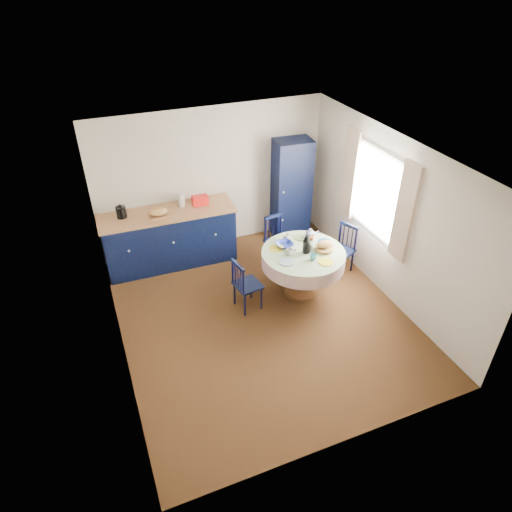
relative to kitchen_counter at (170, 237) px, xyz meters
The scene contains 17 objects.
floor 2.16m from the kitchen_counter, 64.77° to the right, with size 4.50×4.50×0.00m, color black.
ceiling 2.90m from the kitchen_counter, 64.77° to the right, with size 4.50×4.50×0.00m, color white.
wall_back 1.22m from the kitchen_counter, 21.34° to the left, with size 4.00×0.02×2.50m, color silver.
wall_left 2.32m from the kitchen_counter, 120.17° to the right, with size 0.02×4.50×2.50m, color silver.
wall_right 3.54m from the kitchen_counter, 33.28° to the right, with size 0.02×4.50×2.50m, color silver.
window 3.42m from the kitchen_counter, 29.32° to the right, with size 0.10×1.74×1.45m.
kitchen_counter is the anchor object (origin of this frame).
pantry_cabinet 2.34m from the kitchen_counter, ahead, with size 0.68×0.51×1.85m.
dining_table 2.33m from the kitchen_counter, 43.27° to the right, with size 1.26×1.26×1.04m.
chair_left 1.78m from the kitchen_counter, 65.04° to the right, with size 0.42×0.43×0.85m.
chair_far 1.81m from the kitchen_counter, 21.49° to the right, with size 0.43×0.42×0.86m.
chair_right 2.89m from the kitchen_counter, 26.80° to the right, with size 0.48×0.49×0.84m.
mug_a 2.17m from the kitchen_counter, 47.33° to the right, with size 0.12×0.12×0.09m, color silver.
mug_b 2.53m from the kitchen_counter, 46.96° to the right, with size 0.10×0.10×0.09m, color teal.
mug_c 2.37m from the kitchen_counter, 34.68° to the right, with size 0.13×0.13×0.11m, color black.
mug_d 2.01m from the kitchen_counter, 37.02° to the right, with size 0.11×0.11×0.10m, color silver.
cobalt_bowl 2.03m from the kitchen_counter, 42.41° to the right, with size 0.26×0.26×0.06m, color navy.
Camera 1 is at (-2.01, -4.70, 4.53)m, focal length 32.00 mm.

